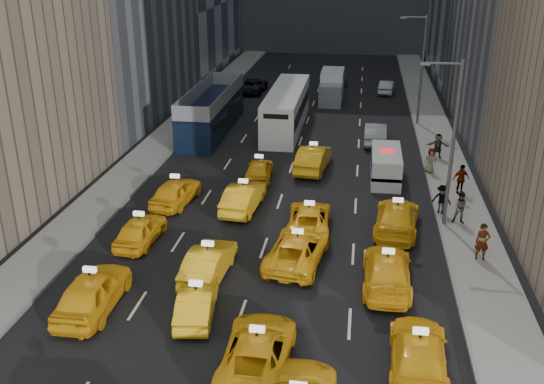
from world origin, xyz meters
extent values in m
plane|color=black|center=(0.00, 0.00, 0.00)|extent=(160.00, 160.00, 0.00)
cube|color=gray|center=(-10.50, 25.00, 0.07)|extent=(3.00, 90.00, 0.15)
cube|color=gray|center=(10.50, 25.00, 0.07)|extent=(3.00, 90.00, 0.15)
cube|color=slate|center=(-9.05, 25.00, 0.09)|extent=(0.15, 90.00, 0.18)
cube|color=slate|center=(9.05, 25.00, 0.09)|extent=(0.15, 90.00, 0.18)
cylinder|color=#595B60|center=(9.30, 12.00, 4.50)|extent=(0.20, 0.20, 9.00)
cylinder|color=#595B60|center=(8.40, 12.00, 8.80)|extent=(1.80, 0.12, 0.12)
cube|color=slate|center=(7.50, 12.00, 8.75)|extent=(0.50, 0.22, 0.12)
cylinder|color=#595B60|center=(9.30, 32.00, 4.50)|extent=(0.20, 0.20, 9.00)
cylinder|color=#595B60|center=(8.40, 32.00, 8.80)|extent=(1.80, 0.12, 0.12)
cube|color=slate|center=(7.50, 32.00, 8.75)|extent=(0.50, 0.22, 0.12)
imported|color=#FCB215|center=(-6.19, 1.50, 0.84)|extent=(2.04, 4.95, 1.68)
imported|color=#FCB215|center=(-1.77, 1.67, 0.66)|extent=(1.91, 4.16, 1.32)
imported|color=#FCB215|center=(1.26, -1.23, 0.72)|extent=(2.43, 5.22, 1.44)
imported|color=#FCB215|center=(6.99, -0.52, 0.73)|extent=(2.27, 5.09, 1.45)
imported|color=#FCB215|center=(-6.35, 7.67, 0.71)|extent=(1.84, 4.21, 1.41)
imported|color=#FCB215|center=(-2.06, 4.86, 0.74)|extent=(1.85, 4.58, 1.48)
imported|color=#FCB215|center=(1.84, 6.77, 0.73)|extent=(3.11, 5.51, 1.45)
imported|color=#FCB215|center=(6.03, 5.24, 0.76)|extent=(2.17, 5.26, 1.52)
imported|color=#FCB215|center=(-6.02, 12.81, 0.76)|extent=(2.37, 4.65, 1.52)
imported|color=#FCB215|center=(-1.92, 12.58, 0.77)|extent=(2.04, 4.80, 1.54)
imported|color=#FCB215|center=(2.07, 10.48, 0.66)|extent=(2.34, 4.84, 1.33)
imported|color=#FCB215|center=(6.69, 11.00, 0.78)|extent=(2.72, 5.59, 1.57)
imported|color=#FCB215|center=(-1.82, 17.40, 0.69)|extent=(1.85, 4.14, 1.38)
imported|color=#FCB215|center=(1.50, 19.72, 0.83)|extent=(2.28, 5.18, 1.65)
cube|color=silver|center=(6.30, 18.59, 0.97)|extent=(2.22, 4.97, 1.94)
cylinder|color=black|center=(5.53, 17.07, 0.39)|extent=(0.28, 0.77, 0.77)
cylinder|color=black|center=(7.07, 17.07, 0.39)|extent=(0.28, 0.77, 0.77)
cylinder|color=black|center=(5.53, 20.11, 0.39)|extent=(0.28, 0.77, 0.77)
cylinder|color=black|center=(7.07, 20.11, 0.39)|extent=(0.28, 0.77, 0.77)
cube|color=navy|center=(6.30, 18.59, 0.84)|extent=(2.25, 4.97, 0.22)
cube|color=red|center=(6.30, 18.59, 2.01)|extent=(0.90, 0.38, 0.14)
cube|color=black|center=(-7.42, 27.60, 1.79)|extent=(2.83, 12.28, 3.57)
cylinder|color=black|center=(-8.66, 22.36, 0.55)|extent=(0.28, 1.10, 1.10)
cylinder|color=black|center=(-6.17, 22.36, 0.55)|extent=(0.28, 1.10, 1.10)
cylinder|color=black|center=(-8.66, 32.84, 0.55)|extent=(0.28, 1.10, 1.10)
cylinder|color=black|center=(-6.17, 32.84, 0.55)|extent=(0.28, 1.10, 1.10)
cube|color=white|center=(-1.55, 29.43, 1.62)|extent=(3.89, 12.74, 3.24)
cylinder|color=black|center=(-2.71, 24.06, 0.55)|extent=(0.28, 1.10, 1.10)
cylinder|color=black|center=(-0.40, 24.06, 0.55)|extent=(0.28, 1.10, 1.10)
cylinder|color=black|center=(-2.71, 34.80, 0.55)|extent=(0.28, 1.10, 1.10)
cylinder|color=black|center=(-0.40, 34.80, 0.55)|extent=(0.28, 1.10, 1.10)
cube|color=silver|center=(1.63, 39.23, 1.42)|extent=(2.95, 6.44, 2.84)
cylinder|color=black|center=(0.72, 37.03, 0.55)|extent=(0.28, 1.10, 1.10)
cylinder|color=black|center=(2.55, 37.03, 0.55)|extent=(0.28, 1.10, 1.10)
cylinder|color=black|center=(0.72, 41.43, 0.55)|extent=(0.28, 1.10, 1.10)
cylinder|color=black|center=(2.55, 41.43, 0.55)|extent=(0.28, 1.10, 1.10)
imported|color=#A1A4A8|center=(5.70, 26.46, 0.77)|extent=(1.67, 4.69, 1.54)
imported|color=black|center=(-6.56, 41.76, 0.72)|extent=(2.62, 5.27, 1.44)
imported|color=slate|center=(1.78, 47.56, 0.71)|extent=(2.63, 5.14, 1.43)
imported|color=black|center=(-2.19, 42.97, 0.83)|extent=(1.99, 4.88, 1.66)
imported|color=#98999F|center=(7.02, 43.29, 0.66)|extent=(1.86, 4.17, 1.33)
imported|color=gray|center=(10.58, 8.10, 1.08)|extent=(0.70, 0.48, 1.86)
imported|color=gray|center=(10.16, 12.16, 1.04)|extent=(0.91, 0.57, 1.78)
imported|color=gray|center=(9.26, 13.37, 0.99)|extent=(1.16, 0.70, 1.68)
imported|color=gray|center=(10.72, 16.51, 1.08)|extent=(1.19, 0.85, 1.85)
imported|color=gray|center=(9.25, 19.99, 0.98)|extent=(0.88, 0.60, 1.66)
imported|color=gray|center=(10.04, 23.13, 1.02)|extent=(1.66, 0.63, 1.74)
camera|label=1|loc=(4.41, -18.91, 14.35)|focal=40.00mm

